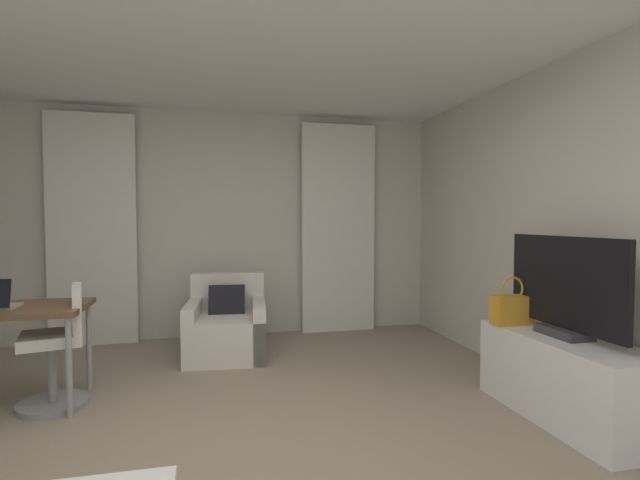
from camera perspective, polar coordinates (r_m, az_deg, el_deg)
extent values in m
plane|color=gray|center=(2.89, -9.97, -25.60)|extent=(12.00, 12.00, 0.00)
cube|color=beige|center=(5.58, -11.85, 1.86)|extent=(5.12, 0.06, 2.60)
cube|color=beige|center=(3.69, 33.05, 1.16)|extent=(0.06, 6.12, 2.60)
cube|color=silver|center=(5.59, -26.06, 1.14)|extent=(0.90, 0.06, 2.50)
cube|color=silver|center=(5.65, 2.26, 1.42)|extent=(0.90, 0.06, 2.50)
cube|color=silver|center=(4.83, -11.36, -11.39)|extent=(0.83, 0.92, 0.41)
cube|color=silver|center=(5.10, -11.20, -6.09)|extent=(0.77, 0.20, 0.38)
cube|color=silver|center=(4.80, -7.49, -10.57)|extent=(0.19, 0.87, 0.55)
cube|color=silver|center=(4.84, -15.22, -10.54)|extent=(0.19, 0.87, 0.55)
cube|color=black|center=(4.89, -11.32, -7.56)|extent=(0.38, 0.23, 0.37)
cylinder|color=#99999E|center=(4.24, -26.37, -11.58)|extent=(0.04, 0.04, 0.70)
cylinder|color=#99999E|center=(3.73, -28.31, -13.55)|extent=(0.04, 0.04, 0.70)
cylinder|color=gray|center=(4.03, -29.88, -14.14)|extent=(0.06, 0.06, 0.46)
cylinder|color=gray|center=(4.09, -29.81, -16.96)|extent=(0.48, 0.48, 0.04)
cube|color=silver|center=(3.96, -29.97, -10.39)|extent=(0.48, 0.48, 0.08)
cube|color=silver|center=(3.91, -27.53, -7.35)|extent=(0.14, 0.36, 0.34)
cube|color=white|center=(3.71, 27.89, -14.72)|extent=(0.52, 1.26, 0.56)
cube|color=#333338|center=(3.66, 27.60, -9.91)|extent=(0.20, 0.36, 0.06)
cube|color=black|center=(3.60, 27.71, -4.57)|extent=(0.04, 1.04, 0.63)
cube|color=orange|center=(3.88, 22.36, -7.91)|extent=(0.30, 0.14, 0.22)
torus|color=orange|center=(3.85, 22.41, -5.56)|extent=(0.20, 0.02, 0.20)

